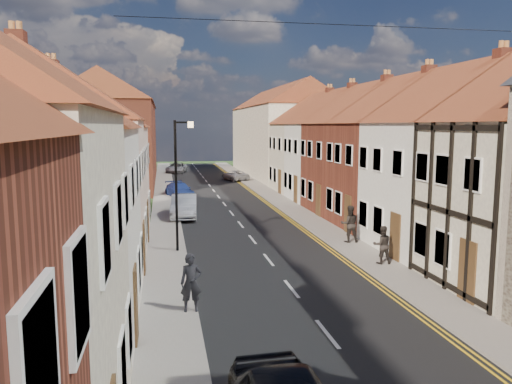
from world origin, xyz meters
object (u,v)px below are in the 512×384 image
object	(u,v)px
car_mid	(184,206)
pedestrian_left	(191,283)
lamppost	(178,177)
car_far	(179,190)
pedestrian_right	(382,245)
car_distant	(177,168)
car_distant_b	(235,175)
pedestrian_right_b	(349,224)

from	to	relation	value
car_mid	pedestrian_left	xyz separation A→B (m)	(-0.50, -16.77, 0.29)
lamppost	car_far	size ratio (longest dim) A/B	1.44
pedestrian_right	car_distant	bearing A→B (deg)	-75.36
car_far	car_distant_b	xyz separation A→B (m)	(6.34, 11.70, -0.05)
lamppost	car_mid	world-z (taller)	lamppost
pedestrian_right_b	car_distant_b	bearing A→B (deg)	-81.16
lamppost	pedestrian_left	distance (m)	8.19
lamppost	pedestrian_right	distance (m)	9.49
car_far	pedestrian_left	bearing A→B (deg)	-103.69
car_distant	lamppost	bearing A→B (deg)	-80.20
car_mid	pedestrian_left	world-z (taller)	pedestrian_left
car_far	pedestrian_right	bearing A→B (deg)	-83.43
car_far	car_distant	bearing A→B (deg)	76.41
car_mid	car_far	bearing A→B (deg)	94.14
car_mid	pedestrian_right_b	world-z (taller)	pedestrian_right_b
car_mid	pedestrian_right	bearing A→B (deg)	-54.86
pedestrian_left	pedestrian_right	size ratio (longest dim) A/B	1.14
car_mid	car_distant	world-z (taller)	car_mid
car_far	pedestrian_right_b	distance (m)	19.74
car_mid	pedestrian_left	size ratio (longest dim) A/B	2.48
car_far	lamppost	bearing A→B (deg)	-104.50
car_distant	pedestrian_right_b	distance (m)	40.39
pedestrian_left	pedestrian_right_b	bearing A→B (deg)	44.63
car_mid	lamppost	bearing A→B (deg)	-89.76
car_distant	pedestrian_right_b	world-z (taller)	pedestrian_right_b
car_distant	pedestrian_left	size ratio (longest dim) A/B	2.55
car_far	car_distant_b	size ratio (longest dim) A/B	1.04
lamppost	pedestrian_left	xyz separation A→B (m)	(0.11, -7.79, -2.51)
lamppost	pedestrian_right_b	distance (m)	8.74
lamppost	pedestrian_left	bearing A→B (deg)	-89.18
pedestrian_right_b	pedestrian_right	bearing A→B (deg)	94.87
car_mid	car_distant_b	world-z (taller)	car_mid
car_distant_b	pedestrian_right_b	xyz separation A→B (m)	(1.43, -29.85, 0.49)
lamppost	car_distant	bearing A→B (deg)	88.58
car_mid	pedestrian_right_b	distance (m)	11.76
car_mid	car_distant	size ratio (longest dim) A/B	0.97
pedestrian_left	car_distant_b	size ratio (longest dim) A/B	0.46
lamppost	pedestrian_right	world-z (taller)	lamppost
lamppost	car_far	xyz separation A→B (m)	(0.61, 18.30, -2.93)
car_far	car_mid	bearing A→B (deg)	-102.59
lamppost	pedestrian_left	size ratio (longest dim) A/B	3.29
car_mid	car_far	distance (m)	9.32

